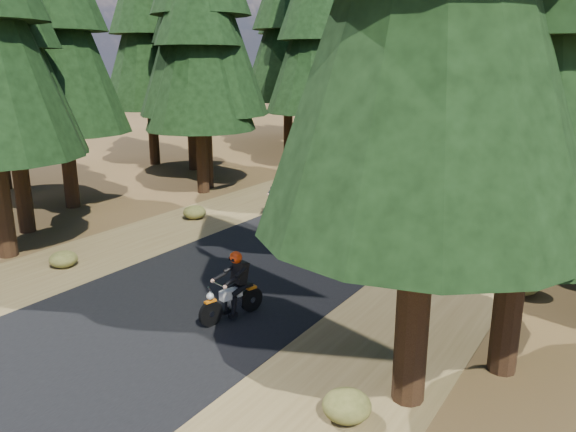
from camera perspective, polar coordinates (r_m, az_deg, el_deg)
The scene contains 8 objects.
ground at distance 15.33m, azimuth -3.02°, elevation -5.23°, with size 120.00×120.00×0.00m, color #463619.
road at distance 19.40m, azimuth 5.56°, elevation -0.80°, with size 6.00×100.00×0.01m, color black.
shoulder_l at distance 21.79m, azimuth -5.27°, elevation 1.01°, with size 3.20×100.00×0.01m, color brown.
shoulder_r at distance 17.91m, azimuth 18.79°, elevation -2.97°, with size 3.20×100.00×0.01m, color brown.
pine_forest at distance 33.85m, azimuth 19.09°, elevation 18.84°, with size 34.59×55.08×16.32m.
understory_shrubs at distance 20.10m, azimuth 14.32°, elevation 0.14°, with size 15.07×30.17×0.60m.
rider_lead at distance 12.26m, azimuth -5.76°, elevation -8.20°, with size 0.94×1.76×1.50m.
rider_follow at distance 19.78m, azimuth -1.06°, elevation 1.20°, with size 1.06×1.88×1.61m.
Camera 1 is at (8.37, -11.65, 5.40)m, focal length 35.00 mm.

